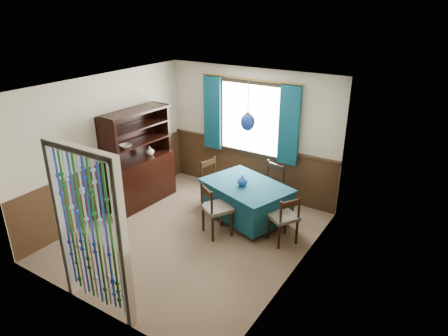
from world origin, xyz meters
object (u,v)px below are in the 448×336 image
Objects in this scene: sideboard at (140,172)px; pendant_lamp at (248,122)px; dining_table at (246,199)px; chair_near at (215,209)px; vase_sideboard at (150,150)px; vase_table at (242,181)px; bowl_shelf at (125,146)px; chair_right at (284,218)px; chair_far at (270,186)px; chair_left at (214,181)px.

sideboard is 2.18× the size of pendant_lamp.
sideboard reaches higher than dining_table.
vase_sideboard is at bearing -163.60° from chair_near.
dining_table is at bearing 104.41° from chair_near.
sideboard is (-2.04, -0.47, 0.22)m from dining_table.
bowl_shelf is at bearing -158.90° from vase_table.
chair_right is at bearing -19.02° from pendant_lamp.
vase_sideboard is (0.06, 0.25, 0.38)m from sideboard.
bowl_shelf is at bearing -90.00° from vase_sideboard.
vase_table is 2.13m from bowl_shelf.
chair_far reaches higher than dining_table.
chair_near is 4.07× the size of bowl_shelf.
chair_right is at bearing -0.59° from dining_table.
dining_table is 7.67× the size of bowl_shelf.
bowl_shelf is at bearing -139.13° from dining_table.
chair_far is at bearing 92.02° from dining_table.
sideboard reaches higher than chair_left.
chair_far is at bearing 69.89° from chair_right.
vase_sideboard reaches higher than chair_near.
chair_right is at bearing -14.26° from vase_table.
vase_table is (0.77, -0.28, 0.31)m from chair_left.
chair_near is 1.07× the size of chair_right.
chair_left is at bearing 34.32° from chair_far.
chair_near is 4.76× the size of vase_sideboard.
vase_table is 1.96m from vase_sideboard.
vase_sideboard is (-2.84, 0.07, 0.56)m from chair_right.
dining_table is at bearing 16.77° from sideboard.
dining_table is 0.70m from chair_near.
vase_sideboard is at bearing 34.48° from chair_far.
chair_left is 4.67× the size of vase_sideboard.
chair_far is at bearing 29.20° from sideboard.
pendant_lamp is (-0.00, -0.00, 1.40)m from dining_table.
chair_near is 0.49× the size of sideboard.
dining_table is 2.10m from sideboard.
chair_far is (0.17, 0.58, 0.07)m from dining_table.
chair_near is at bearing -104.48° from vase_table.
vase_sideboard is at bearing -58.95° from chair_left.
chair_far is 2.35m from vase_sideboard.
vase_table is 0.91× the size of vase_sideboard.
pendant_lamp is 4.87× the size of vase_table.
vase_table reaches higher than dining_table.
chair_near is at bearing -2.49° from sideboard.
pendant_lamp is (0.19, 0.67, 1.33)m from chair_near.
chair_left is 1.41m from sideboard.
sideboard reaches higher than chair_near.
vase_table is at bearing 86.09° from chair_far.
chair_left is at bearing 155.40° from chair_near.
sideboard is 0.46m from vase_sideboard.
pendant_lamp is at bearing 85.61° from chair_left.
chair_near is 1.91m from vase_sideboard.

